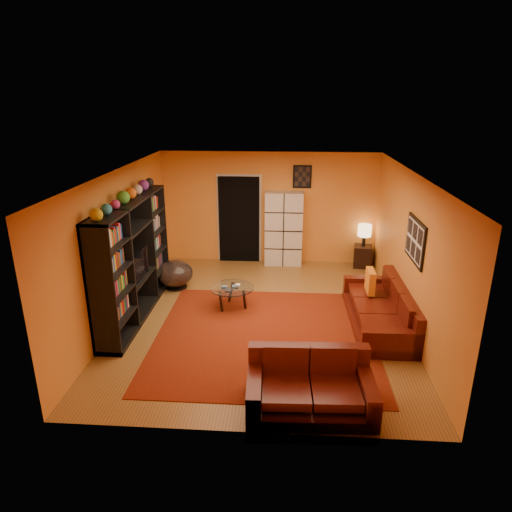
# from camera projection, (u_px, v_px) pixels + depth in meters

# --- Properties ---
(floor) EXTENTS (6.00, 6.00, 0.00)m
(floor) POSITION_uv_depth(u_px,v_px,m) (261.00, 317.00, 8.26)
(floor) COLOR brown
(floor) RESTS_ON ground
(ceiling) EXTENTS (6.00, 6.00, 0.00)m
(ceiling) POSITION_uv_depth(u_px,v_px,m) (262.00, 173.00, 7.39)
(ceiling) COLOR white
(ceiling) RESTS_ON wall_back
(wall_back) EXTENTS (6.00, 0.00, 6.00)m
(wall_back) POSITION_uv_depth(u_px,v_px,m) (269.00, 208.00, 10.65)
(wall_back) COLOR orange
(wall_back) RESTS_ON floor
(wall_front) EXTENTS (6.00, 0.00, 6.00)m
(wall_front) POSITION_uv_depth(u_px,v_px,m) (246.00, 336.00, 5.00)
(wall_front) COLOR orange
(wall_front) RESTS_ON floor
(wall_left) EXTENTS (0.00, 6.00, 6.00)m
(wall_left) POSITION_uv_depth(u_px,v_px,m) (119.00, 246.00, 7.99)
(wall_left) COLOR orange
(wall_left) RESTS_ON floor
(wall_right) EXTENTS (0.00, 6.00, 6.00)m
(wall_right) POSITION_uv_depth(u_px,v_px,m) (410.00, 252.00, 7.66)
(wall_right) COLOR orange
(wall_right) RESTS_ON floor
(rug) EXTENTS (3.60, 3.60, 0.01)m
(rug) POSITION_uv_depth(u_px,v_px,m) (265.00, 336.00, 7.59)
(rug) COLOR #5F190A
(rug) RESTS_ON floor
(doorway) EXTENTS (0.95, 0.10, 2.04)m
(doorway) POSITION_uv_depth(u_px,v_px,m) (239.00, 220.00, 10.75)
(doorway) COLOR black
(doorway) RESTS_ON floor
(wall_art_right) EXTENTS (0.03, 1.00, 0.70)m
(wall_art_right) POSITION_uv_depth(u_px,v_px,m) (415.00, 241.00, 7.28)
(wall_art_right) COLOR black
(wall_art_right) RESTS_ON wall_right
(wall_art_back) EXTENTS (0.42, 0.03, 0.52)m
(wall_art_back) POSITION_uv_depth(u_px,v_px,m) (302.00, 177.00, 10.33)
(wall_art_back) COLOR black
(wall_art_back) RESTS_ON wall_back
(entertainment_unit) EXTENTS (0.45, 3.00, 2.10)m
(entertainment_unit) POSITION_uv_depth(u_px,v_px,m) (133.00, 260.00, 8.05)
(entertainment_unit) COLOR black
(entertainment_unit) RESTS_ON floor
(tv) EXTENTS (0.87, 0.11, 0.50)m
(tv) POSITION_uv_depth(u_px,v_px,m) (135.00, 266.00, 7.99)
(tv) COLOR black
(tv) RESTS_ON entertainment_unit
(sofa) EXTENTS (0.97, 2.33, 0.85)m
(sofa) POSITION_uv_depth(u_px,v_px,m) (384.00, 310.00, 7.88)
(sofa) COLOR #450F09
(sofa) RESTS_ON rug
(loveseat) EXTENTS (1.63, 1.02, 0.85)m
(loveseat) POSITION_uv_depth(u_px,v_px,m) (310.00, 385.00, 5.84)
(loveseat) COLOR #450F09
(loveseat) RESTS_ON rug
(throw_pillow) EXTENTS (0.12, 0.42, 0.42)m
(throw_pillow) POSITION_uv_depth(u_px,v_px,m) (370.00, 281.00, 8.21)
(throw_pillow) COLOR orange
(throw_pillow) RESTS_ON sofa
(coffee_table) EXTENTS (0.82, 0.82, 0.41)m
(coffee_table) POSITION_uv_depth(u_px,v_px,m) (232.00, 290.00, 8.50)
(coffee_table) COLOR silver
(coffee_table) RESTS_ON floor
(storage_cabinet) EXTENTS (0.87, 0.39, 1.73)m
(storage_cabinet) POSITION_uv_depth(u_px,v_px,m) (284.00, 229.00, 10.58)
(storage_cabinet) COLOR silver
(storage_cabinet) RESTS_ON floor
(bowl_chair) EXTENTS (0.72, 0.72, 0.59)m
(bowl_chair) POSITION_uv_depth(u_px,v_px,m) (175.00, 273.00, 9.42)
(bowl_chair) COLOR black
(bowl_chair) RESTS_ON floor
(side_table) EXTENTS (0.45, 0.45, 0.50)m
(side_table) POSITION_uv_depth(u_px,v_px,m) (363.00, 256.00, 10.62)
(side_table) COLOR black
(side_table) RESTS_ON floor
(table_lamp) EXTENTS (0.31, 0.31, 0.51)m
(table_lamp) POSITION_uv_depth(u_px,v_px,m) (365.00, 231.00, 10.41)
(table_lamp) COLOR black
(table_lamp) RESTS_ON side_table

